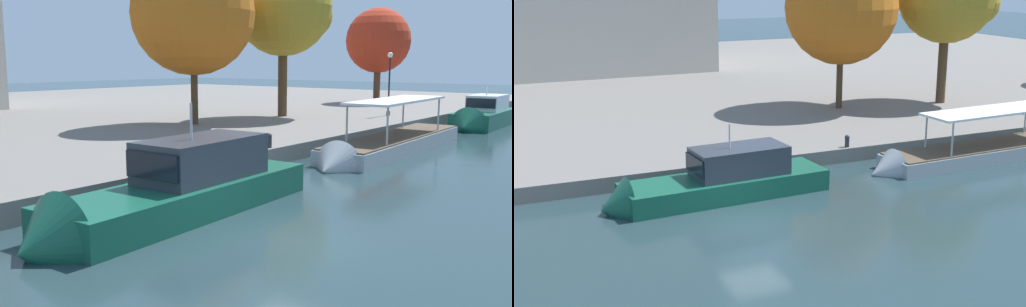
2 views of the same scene
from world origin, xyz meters
The scene contains 6 objects.
ground_plane centered at (0.00, 0.00, 0.00)m, with size 220.00×220.00×0.00m, color #23383D.
dock_promenade centered at (0.00, 34.16, 0.39)m, with size 120.00×55.00×0.79m, color slate.
motor_yacht_2 centered at (-0.33, 3.94, 0.60)m, with size 10.71×3.22×4.44m.
tour_boat_3 centered at (15.05, 4.23, 0.24)m, with size 14.70×3.25×3.80m.
mooring_bollard_0 centered at (8.47, 6.99, 1.15)m, with size 0.28×0.28×0.68m.
tree_2 centered at (13.74, 16.85, 7.62)m, with size 7.68×7.68×10.71m.
Camera 2 is at (-10.40, -24.63, 10.28)m, focal length 48.64 mm.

